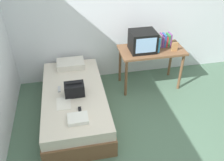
# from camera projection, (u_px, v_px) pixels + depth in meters

# --- Properties ---
(ground_plane) EXTENTS (8.00, 8.00, 0.00)m
(ground_plane) POSITION_uv_depth(u_px,v_px,m) (145.00, 145.00, 3.49)
(ground_plane) COLOR #4C6B56
(wall_back) EXTENTS (5.20, 0.10, 2.60)m
(wall_back) POSITION_uv_depth(u_px,v_px,m) (117.00, 12.00, 4.35)
(wall_back) COLOR silver
(wall_back) RESTS_ON ground
(bed) EXTENTS (1.00, 2.00, 0.46)m
(bed) POSITION_uv_depth(u_px,v_px,m) (75.00, 103.00, 3.92)
(bed) COLOR brown
(bed) RESTS_ON ground
(desk) EXTENTS (1.16, 0.60, 0.78)m
(desk) POSITION_uv_depth(u_px,v_px,m) (151.00, 54.00, 4.35)
(desk) COLOR brown
(desk) RESTS_ON ground
(tv) EXTENTS (0.44, 0.39, 0.36)m
(tv) POSITION_uv_depth(u_px,v_px,m) (143.00, 41.00, 4.14)
(tv) COLOR black
(tv) RESTS_ON desk
(water_bottle) EXTENTS (0.07, 0.07, 0.26)m
(water_bottle) POSITION_uv_depth(u_px,v_px,m) (158.00, 45.00, 4.13)
(water_bottle) COLOR #3399DB
(water_bottle) RESTS_ON desk
(book_row) EXTENTS (0.22, 0.17, 0.25)m
(book_row) POSITION_uv_depth(u_px,v_px,m) (164.00, 40.00, 4.34)
(book_row) COLOR gray
(book_row) RESTS_ON desk
(picture_frame) EXTENTS (0.11, 0.02, 0.16)m
(picture_frame) POSITION_uv_depth(u_px,v_px,m) (175.00, 47.00, 4.19)
(picture_frame) COLOR #B27F4C
(picture_frame) RESTS_ON desk
(pillow) EXTENTS (0.49, 0.35, 0.11)m
(pillow) POSITION_uv_depth(u_px,v_px,m) (71.00, 64.00, 4.38)
(pillow) COLOR silver
(pillow) RESTS_ON bed
(handbag) EXTENTS (0.30, 0.20, 0.22)m
(handbag) POSITION_uv_depth(u_px,v_px,m) (74.00, 89.00, 3.66)
(handbag) COLOR black
(handbag) RESTS_ON bed
(magazine) EXTENTS (0.21, 0.29, 0.01)m
(magazine) POSITION_uv_depth(u_px,v_px,m) (64.00, 103.00, 3.54)
(magazine) COLOR white
(magazine) RESTS_ON bed
(remote_dark) EXTENTS (0.04, 0.16, 0.02)m
(remote_dark) POSITION_uv_depth(u_px,v_px,m) (80.00, 111.00, 3.40)
(remote_dark) COLOR black
(remote_dark) RESTS_ON bed
(remote_silver) EXTENTS (0.04, 0.14, 0.02)m
(remote_silver) POSITION_uv_depth(u_px,v_px,m) (59.00, 89.00, 3.82)
(remote_silver) COLOR #B7B7BC
(remote_silver) RESTS_ON bed
(folded_towel) EXTENTS (0.28, 0.22, 0.06)m
(folded_towel) POSITION_uv_depth(u_px,v_px,m) (78.00, 119.00, 3.24)
(folded_towel) COLOR white
(folded_towel) RESTS_ON bed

